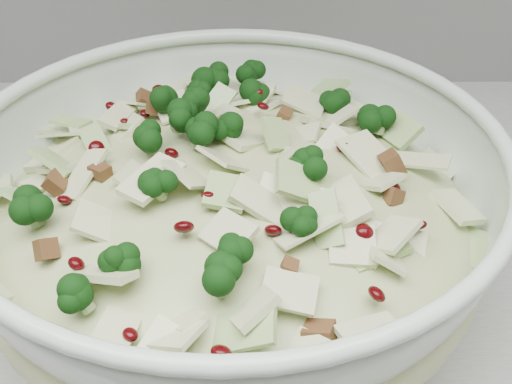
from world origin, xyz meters
TOP-DOWN VIEW (x-y plane):
  - mixing_bowl at (0.37, 1.60)m, footprint 0.44×0.44m
  - salad at (0.37, 1.60)m, footprint 0.44×0.44m

SIDE VIEW (x-z plane):
  - mixing_bowl at x=0.37m, z-range 0.90..1.05m
  - salad at x=0.37m, z-range 0.93..1.08m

